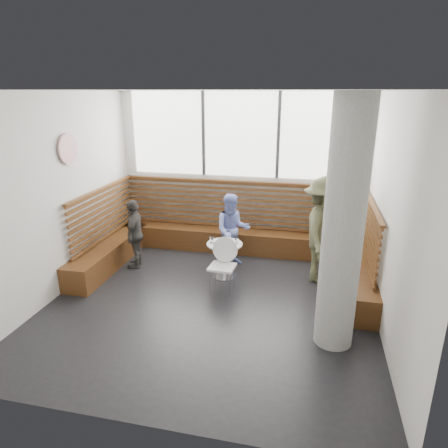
% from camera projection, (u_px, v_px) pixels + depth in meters
% --- Properties ---
extents(room, '(5.00, 5.00, 3.20)m').
position_uv_depth(room, '(209.00, 206.00, 5.80)').
color(room, silver).
rests_on(room, ground).
extents(booth, '(5.00, 2.50, 1.44)m').
position_uv_depth(booth, '(233.00, 240.00, 7.82)').
color(booth, '#452711').
rests_on(booth, ground).
extents(concrete_column, '(0.50, 0.50, 3.20)m').
position_uv_depth(concrete_column, '(343.00, 228.00, 4.86)').
color(concrete_column, gray).
rests_on(concrete_column, ground).
extents(wall_art, '(0.03, 0.50, 0.50)m').
position_uv_depth(wall_art, '(68.00, 149.00, 6.46)').
color(wall_art, white).
rests_on(wall_art, room).
extents(cafe_table, '(0.63, 0.63, 0.65)m').
position_uv_depth(cafe_table, '(225.00, 253.00, 7.06)').
color(cafe_table, silver).
rests_on(cafe_table, ground).
extents(cafe_chair, '(0.43, 0.42, 0.90)m').
position_uv_depth(cafe_chair, '(223.00, 261.00, 6.60)').
color(cafe_chair, white).
rests_on(cafe_chair, ground).
extents(adult_man, '(0.80, 1.26, 1.86)m').
position_uv_depth(adult_man, '(322.00, 230.00, 6.82)').
color(adult_man, '#4E5035').
rests_on(adult_man, ground).
extents(child_back, '(0.80, 0.70, 1.39)m').
position_uv_depth(child_back, '(232.00, 230.00, 7.54)').
color(child_back, '#808FDE').
rests_on(child_back, ground).
extents(child_left, '(0.44, 0.81, 1.31)m').
position_uv_depth(child_left, '(135.00, 234.00, 7.47)').
color(child_left, '#413E3B').
rests_on(child_left, ground).
extents(plate_near, '(0.19, 0.19, 0.01)m').
position_uv_depth(plate_near, '(218.00, 241.00, 7.08)').
color(plate_near, white).
rests_on(plate_near, cafe_table).
extents(plate_far, '(0.19, 0.19, 0.01)m').
position_uv_depth(plate_far, '(230.00, 241.00, 7.09)').
color(plate_far, white).
rests_on(plate_far, cafe_table).
extents(glass_left, '(0.07, 0.07, 0.11)m').
position_uv_depth(glass_left, '(212.00, 240.00, 7.01)').
color(glass_left, white).
rests_on(glass_left, cafe_table).
extents(glass_mid, '(0.07, 0.07, 0.11)m').
position_uv_depth(glass_mid, '(227.00, 243.00, 6.89)').
color(glass_mid, white).
rests_on(glass_mid, cafe_table).
extents(glass_right, '(0.06, 0.06, 0.10)m').
position_uv_depth(glass_right, '(237.00, 241.00, 6.99)').
color(glass_right, white).
rests_on(glass_right, cafe_table).
extents(menu_card, '(0.21, 0.16, 0.00)m').
position_uv_depth(menu_card, '(225.00, 247.00, 6.83)').
color(menu_card, '#A5C64C').
rests_on(menu_card, cafe_table).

